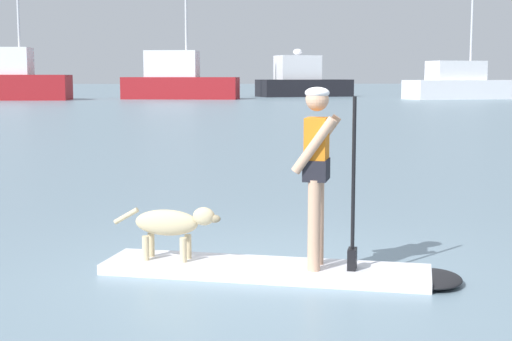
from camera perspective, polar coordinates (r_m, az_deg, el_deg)
name	(u,v)px	position (r m, az deg, el deg)	size (l,w,h in m)	color
ground_plane	(265,274)	(7.45, 0.66, -7.84)	(400.00, 400.00, 0.00)	slate
paddleboard	(288,271)	(7.40, 2.40, -7.55)	(3.52, 1.71, 0.10)	silver
person_paddler	(318,164)	(7.16, 4.71, 0.51)	(0.67, 0.57, 1.72)	tan
dog	(171,224)	(7.59, -6.39, -4.03)	(1.09, 0.42, 0.54)	#CCB78C
moored_boat_port	(13,80)	(65.99, -17.83, 6.50)	(8.91, 3.59, 12.22)	maroon
moored_boat_outer	(179,81)	(66.28, -5.86, 6.74)	(10.32, 5.01, 12.66)	maroon
moored_boat_far_starboard	(302,81)	(74.27, 3.49, 6.73)	(9.57, 5.55, 4.61)	black
moored_boat_starboard	(462,84)	(68.20, 15.25, 6.28)	(10.70, 5.40, 12.14)	white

